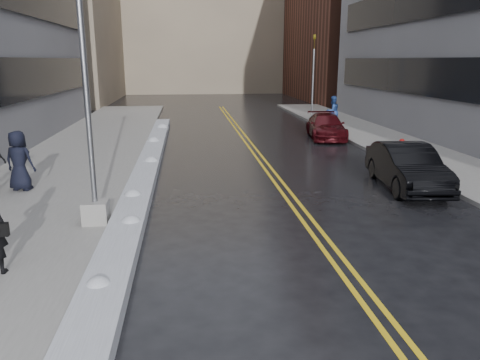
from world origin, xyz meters
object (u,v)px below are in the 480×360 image
object	(u,v)px
traffic_signal	(313,74)
car_black	(407,167)
pedestrian_east	(333,111)
pedestrian_c	(19,161)
lamppost	(90,135)
car_maroon	(326,126)
fire_hydrant	(402,146)

from	to	relation	value
traffic_signal	car_black	bearing A→B (deg)	-95.10
pedestrian_east	pedestrian_c	bearing A→B (deg)	20.33
traffic_signal	pedestrian_east	xyz separation A→B (m)	(0.12, -4.65, -2.27)
lamppost	car_maroon	bearing A→B (deg)	52.84
pedestrian_east	fire_hydrant	bearing A→B (deg)	70.20
traffic_signal	pedestrian_c	world-z (taller)	traffic_signal
pedestrian_east	traffic_signal	bearing A→B (deg)	-110.65
fire_hydrant	traffic_signal	xyz separation A→B (m)	(-0.50, 14.00, 2.85)
lamppost	pedestrian_c	world-z (taller)	lamppost
fire_hydrant	car_maroon	size ratio (longest dim) A/B	0.15
pedestrian_east	car_black	size ratio (longest dim) A/B	0.42
pedestrian_c	car_black	xyz separation A→B (m)	(13.17, -0.74, -0.38)
pedestrian_c	car_maroon	bearing A→B (deg)	-127.16
car_maroon	pedestrian_c	bearing A→B (deg)	-135.11
fire_hydrant	car_black	bearing A→B (deg)	-113.35
car_maroon	pedestrian_east	bearing A→B (deg)	75.50
fire_hydrant	pedestrian_c	bearing A→B (deg)	-164.12
fire_hydrant	pedestrian_c	distance (m)	15.99
pedestrian_c	car_maroon	xyz separation A→B (m)	(13.51, 10.15, -0.47)
traffic_signal	pedestrian_east	bearing A→B (deg)	-88.52
pedestrian_east	car_maroon	bearing A→B (deg)	45.38
traffic_signal	car_black	world-z (taller)	traffic_signal
pedestrian_c	pedestrian_east	size ratio (longest dim) A/B	1.02
fire_hydrant	car_black	distance (m)	5.57
car_black	car_maroon	bearing A→B (deg)	93.68
traffic_signal	pedestrian_c	xyz separation A→B (m)	(-14.87, -18.37, -2.25)
car_maroon	fire_hydrant	bearing A→B (deg)	-64.16
pedestrian_east	car_maroon	distance (m)	3.89
pedestrian_c	pedestrian_east	bearing A→B (deg)	-121.60
pedestrian_c	traffic_signal	bearing A→B (deg)	-113.05
fire_hydrant	pedestrian_east	xyz separation A→B (m)	(-0.38, 9.35, 0.59)
fire_hydrant	car_black	world-z (taller)	car_black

